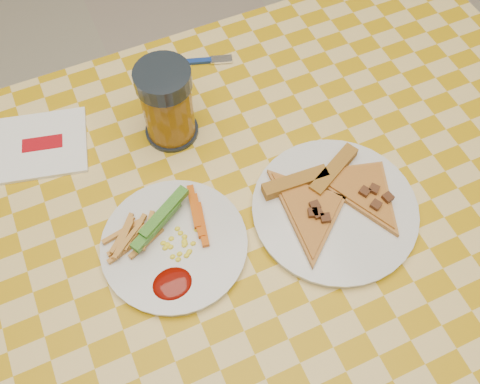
# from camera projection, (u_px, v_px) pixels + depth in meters

# --- Properties ---
(ground) EXTENTS (8.00, 8.00, 0.00)m
(ground) POSITION_uv_depth(u_px,v_px,m) (238.00, 353.00, 1.47)
(ground) COLOR beige
(ground) RESTS_ON ground
(table) EXTENTS (1.28, 0.88, 0.76)m
(table) POSITION_uv_depth(u_px,v_px,m) (237.00, 253.00, 0.88)
(table) COLOR white
(table) RESTS_ON ground
(plate_left) EXTENTS (0.25, 0.25, 0.01)m
(plate_left) POSITION_uv_depth(u_px,v_px,m) (175.00, 246.00, 0.80)
(plate_left) COLOR silver
(plate_left) RESTS_ON table
(plate_right) EXTENTS (0.27, 0.27, 0.01)m
(plate_right) POSITION_uv_depth(u_px,v_px,m) (334.00, 210.00, 0.83)
(plate_right) COLOR silver
(plate_right) RESTS_ON table
(fries_veggies) EXTENTS (0.18, 0.16, 0.04)m
(fries_veggies) POSITION_uv_depth(u_px,v_px,m) (164.00, 234.00, 0.79)
(fries_veggies) COLOR gold
(fries_veggies) RESTS_ON plate_left
(pizza_slices) EXTENTS (0.27, 0.24, 0.02)m
(pizza_slices) POSITION_uv_depth(u_px,v_px,m) (332.00, 197.00, 0.83)
(pizza_slices) COLOR #BF883B
(pizza_slices) RESTS_ON plate_right
(drink_glass) EXTENTS (0.09, 0.09, 0.15)m
(drink_glass) POSITION_uv_depth(u_px,v_px,m) (167.00, 104.00, 0.85)
(drink_glass) COLOR black
(drink_glass) RESTS_ON table
(napkin) EXTENTS (0.17, 0.16, 0.01)m
(napkin) POSITION_uv_depth(u_px,v_px,m) (43.00, 145.00, 0.90)
(napkin) COLOR white
(napkin) RESTS_ON table
(fork) EXTENTS (0.13, 0.05, 0.01)m
(fork) POSITION_uv_depth(u_px,v_px,m) (199.00, 61.00, 0.99)
(fork) COLOR navy
(fork) RESTS_ON table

